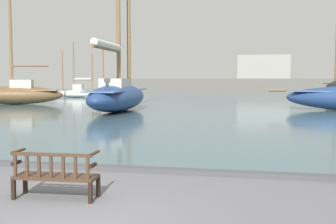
% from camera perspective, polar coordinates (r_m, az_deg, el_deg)
% --- Properties ---
extents(ground_plane, '(160.00, 160.00, 0.00)m').
position_cam_1_polar(ground_plane, '(7.08, -13.23, -14.57)').
color(ground_plane, slate).
extents(harbor_water, '(100.00, 80.00, 0.08)m').
position_cam_1_polar(harbor_water, '(50.20, 8.25, 1.92)').
color(harbor_water, '#476670').
rests_on(harbor_water, ground).
extents(quay_edge_kerb, '(40.00, 0.30, 0.12)m').
position_cam_1_polar(quay_edge_kerb, '(10.56, -4.40, -7.74)').
color(quay_edge_kerb, '#4C4C50').
rests_on(quay_edge_kerb, ground).
extents(park_bench, '(1.62, 0.58, 0.92)m').
position_cam_1_polar(park_bench, '(8.42, -15.02, -8.19)').
color(park_bench, black).
rests_on(park_bench, ground).
extents(sailboat_nearest_starboard, '(9.62, 4.86, 11.82)m').
position_cam_1_polar(sailboat_nearest_starboard, '(38.82, -20.05, 2.47)').
color(sailboat_nearest_starboard, brown).
rests_on(sailboat_nearest_starboard, harbor_water).
extents(sailboat_nearest_port, '(6.06, 1.38, 6.48)m').
position_cam_1_polar(sailboat_nearest_port, '(50.91, -12.44, 2.62)').
color(sailboat_nearest_port, silver).
rests_on(sailboat_nearest_port, harbor_water).
extents(sailboat_far_starboard, '(5.27, 2.69, 5.73)m').
position_cam_1_polar(sailboat_far_starboard, '(44.00, -8.55, 2.33)').
color(sailboat_far_starboard, silver).
rests_on(sailboat_far_starboard, harbor_water).
extents(sailboat_mid_starboard, '(3.16, 10.11, 12.93)m').
position_cam_1_polar(sailboat_mid_starboard, '(28.99, -6.81, 2.48)').
color(sailboat_mid_starboard, navy).
rests_on(sailboat_mid_starboard, harbor_water).
extents(far_breakwater, '(46.33, 2.40, 6.08)m').
position_cam_1_polar(far_breakwater, '(69.44, 9.87, 4.02)').
color(far_breakwater, '#66605B').
rests_on(far_breakwater, ground).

